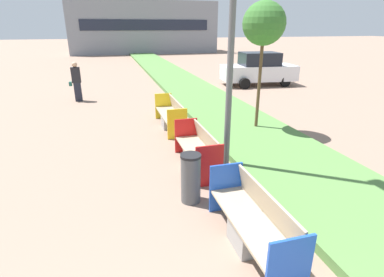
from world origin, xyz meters
The scene contains 9 objects.
planter_grass_strip centered at (3.20, 12.00, 0.09)m, with size 2.80×120.00×0.18m.
building_backdrop centered at (4.00, 41.17, 3.07)m, with size 17.88×6.62×6.13m.
bench_blue_frame centered at (0.94, 3.56, 0.37)m, with size 0.65×2.11×0.94m.
bench_red_frame centered at (0.94, 6.51, 0.37)m, with size 0.65×2.01×0.94m.
bench_yellow_frame centered at (0.94, 9.68, 0.37)m, with size 0.65×2.33×0.94m.
litter_bin centered at (0.36, 5.06, 0.50)m, with size 0.40×0.40×1.00m.
sapling_tree_near centered at (3.54, 8.52, 3.30)m, with size 1.26×1.26×3.96m.
pedestrian_walking centered at (-2.38, 14.60, 0.90)m, with size 0.53×0.24×1.77m.
parked_car_distant centered at (7.47, 16.01, 0.91)m, with size 4.36×2.19×1.86m.
Camera 1 is at (-1.00, 0.11, 3.25)m, focal length 28.00 mm.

